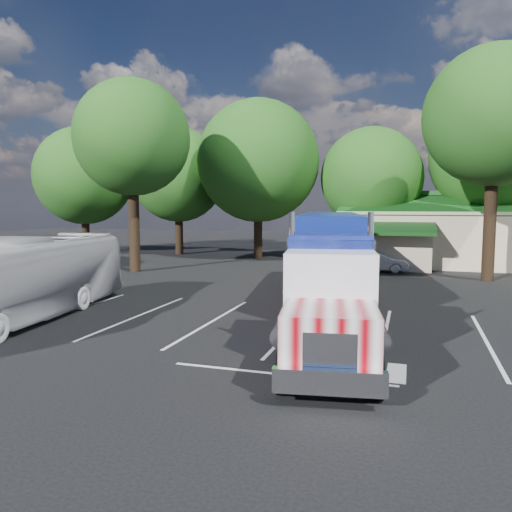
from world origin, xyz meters
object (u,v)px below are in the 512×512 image
(bicycle, at_px, (298,284))
(tour_bus, at_px, (21,279))
(silver_sedan, at_px, (377,262))
(semi_truck, at_px, (330,253))
(woman, at_px, (349,284))

(bicycle, relative_size, tour_bus, 0.15)
(bicycle, relative_size, silver_sedan, 0.43)
(semi_truck, xyz_separation_m, woman, (0.64, 1.60, -1.54))
(bicycle, height_order, tour_bus, tour_bus)
(bicycle, bearing_deg, silver_sedan, 53.80)
(woman, bearing_deg, silver_sedan, 3.42)
(bicycle, distance_m, silver_sedan, 10.17)
(bicycle, xyz_separation_m, tour_bus, (-8.80, -9.00, 1.16))
(bicycle, bearing_deg, semi_truck, -74.46)
(woman, xyz_separation_m, tour_bus, (-11.50, -7.47, 0.77))
(woman, height_order, silver_sedan, woman)
(semi_truck, xyz_separation_m, tour_bus, (-10.86, -5.87, -0.77))
(semi_truck, relative_size, tour_bus, 1.75)
(semi_truck, distance_m, tour_bus, 12.37)
(semi_truck, relative_size, bicycle, 11.55)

